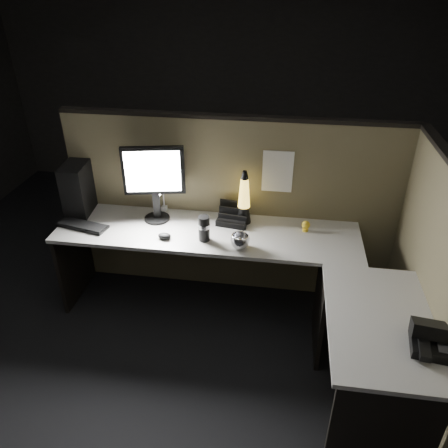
# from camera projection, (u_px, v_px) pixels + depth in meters

# --- Properties ---
(floor) EXTENTS (6.00, 6.00, 0.00)m
(floor) POSITION_uv_depth(u_px,v_px,m) (214.00, 362.00, 3.15)
(floor) COLOR black
(floor) RESTS_ON ground
(room_shell) EXTENTS (6.00, 6.00, 6.00)m
(room_shell) POSITION_uv_depth(u_px,v_px,m) (211.00, 149.00, 2.32)
(room_shell) COLOR silver
(room_shell) RESTS_ON ground
(partition_back) EXTENTS (2.66, 0.06, 1.50)m
(partition_back) POSITION_uv_depth(u_px,v_px,m) (232.00, 209.00, 3.56)
(partition_back) COLOR brown
(partition_back) RESTS_ON ground
(partition_right) EXTENTS (0.06, 1.66, 1.50)m
(partition_right) POSITION_uv_depth(u_px,v_px,m) (429.00, 289.00, 2.68)
(partition_right) COLOR brown
(partition_right) RESTS_ON ground
(desk) EXTENTS (2.60, 1.60, 0.73)m
(desk) POSITION_uv_depth(u_px,v_px,m) (245.00, 278.00, 3.04)
(desk) COLOR #B7B5AC
(desk) RESTS_ON ground
(pc_tower) EXTENTS (0.21, 0.40, 0.41)m
(pc_tower) POSITION_uv_depth(u_px,v_px,m) (80.00, 186.00, 3.50)
(pc_tower) COLOR black
(pc_tower) RESTS_ON desk
(monitor) EXTENTS (0.46, 0.20, 0.60)m
(monitor) POSITION_uv_depth(u_px,v_px,m) (154.00, 177.00, 3.28)
(monitor) COLOR black
(monitor) RESTS_ON desk
(keyboard) EXTENTS (0.42, 0.22, 0.02)m
(keyboard) POSITION_uv_depth(u_px,v_px,m) (83.00, 226.00, 3.35)
(keyboard) COLOR black
(keyboard) RESTS_ON desk
(mouse) EXTENTS (0.11, 0.09, 0.04)m
(mouse) POSITION_uv_depth(u_px,v_px,m) (164.00, 236.00, 3.21)
(mouse) COLOR black
(mouse) RESTS_ON desk
(clip_lamp) EXTENTS (0.05, 0.19, 0.24)m
(clip_lamp) POSITION_uv_depth(u_px,v_px,m) (161.00, 198.00, 3.46)
(clip_lamp) COLOR white
(clip_lamp) RESTS_ON desk
(organizer) EXTENTS (0.25, 0.23, 0.17)m
(organizer) POSITION_uv_depth(u_px,v_px,m) (233.00, 217.00, 3.40)
(organizer) COLOR black
(organizer) RESTS_ON desk
(lava_lamp) EXTENTS (0.12, 0.12, 0.43)m
(lava_lamp) POSITION_uv_depth(u_px,v_px,m) (244.00, 201.00, 3.33)
(lava_lamp) COLOR black
(lava_lamp) RESTS_ON desk
(travel_mug) EXTENTS (0.09, 0.09, 0.19)m
(travel_mug) POSITION_uv_depth(u_px,v_px,m) (204.00, 228.00, 3.15)
(travel_mug) COLOR black
(travel_mug) RESTS_ON desk
(steel_mug) EXTENTS (0.17, 0.17, 0.10)m
(steel_mug) POSITION_uv_depth(u_px,v_px,m) (240.00, 241.00, 3.08)
(steel_mug) COLOR #B7B7BE
(steel_mug) RESTS_ON desk
(figurine) EXTENTS (0.06, 0.06, 0.06)m
(figurine) POSITION_uv_depth(u_px,v_px,m) (306.00, 225.00, 3.28)
(figurine) COLOR yellow
(figurine) RESTS_ON desk
(pinned_paper) EXTENTS (0.23, 0.00, 0.33)m
(pinned_paper) POSITION_uv_depth(u_px,v_px,m) (278.00, 172.00, 3.29)
(pinned_paper) COLOR white
(pinned_paper) RESTS_ON partition_back
(desk_phone) EXTENTS (0.27, 0.27, 0.15)m
(desk_phone) POSITION_uv_depth(u_px,v_px,m) (435.00, 339.00, 2.27)
(desk_phone) COLOR black
(desk_phone) RESTS_ON desk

